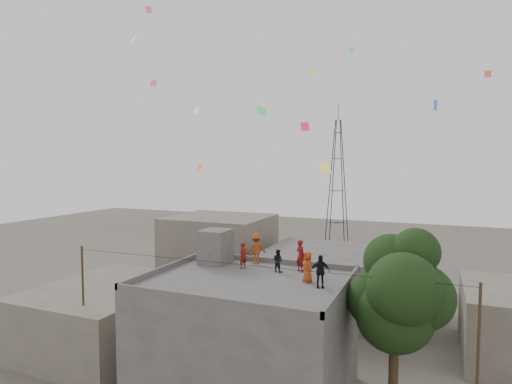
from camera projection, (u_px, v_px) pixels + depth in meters
main_building at (247, 338)px, 22.00m from camera, size 10.00×8.00×6.10m
parapet at (247, 277)px, 21.78m from camera, size 10.00×8.00×0.30m
stair_head_box at (215, 246)px, 25.35m from camera, size 1.60×1.80×2.00m
neighbor_west at (107, 315)px, 28.19m from camera, size 8.00×10.00×4.00m
neighbor_north at (341, 282)px, 34.13m from camera, size 12.00×9.00×5.00m
neighbor_northwest at (220, 253)px, 40.56m from camera, size 9.00×8.00×7.00m
tree at (399, 294)px, 19.48m from camera, size 4.90×4.60×9.10m
utility_line at (246, 334)px, 20.61m from camera, size 20.12×0.62×7.40m
transmission_tower at (337, 184)px, 59.89m from camera, size 2.97×2.97×20.01m
person_red_adult at (301, 256)px, 23.39m from camera, size 0.77×0.70×1.76m
person_orange_child at (308, 267)px, 21.33m from camera, size 0.85×0.90×1.55m
person_dark_child at (278, 261)px, 23.38m from camera, size 0.71×0.61×1.24m
person_dark_adult at (320, 271)px, 20.40m from camera, size 1.00×0.69×1.58m
person_orange_adult at (256, 249)px, 25.21m from camera, size 1.33×1.23×1.80m
person_red_child at (243, 256)px, 24.06m from camera, size 0.53×0.64×1.49m
kites at (281, 94)px, 26.92m from camera, size 21.58×15.56×11.04m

